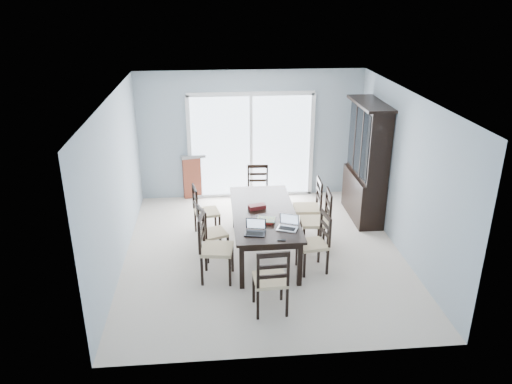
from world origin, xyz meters
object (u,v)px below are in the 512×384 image
Objects in this scene: chair_end_far at (258,184)px; china_hutch at (366,163)px; chair_right_far at (313,201)px; chair_left_mid at (208,227)px; game_box at (257,207)px; dining_table at (264,216)px; chair_left_near at (210,240)px; cell_phone at (282,240)px; laptop_silver at (287,226)px; chair_left_far at (201,206)px; chair_right_near at (319,236)px; chair_right_mid at (321,214)px; chair_end_near at (272,274)px; hot_tub at (216,162)px; laptop_dark at (255,231)px.

china_hutch is at bearing 171.57° from chair_end_far.
chair_right_far is (-1.10, -0.58, -0.46)m from china_hutch.
chair_left_mid reaches higher than game_box.
dining_table is 1.83× the size of chair_left_near.
cell_phone is (1.04, -0.94, 0.22)m from chair_left_mid.
chair_right_far is at bearing 134.50° from chair_end_far.
laptop_silver is (1.14, 0.03, 0.16)m from chair_left_near.
chair_left_far is at bearing -166.43° from chair_left_near.
chair_right_near is 0.78m from cell_phone.
chair_end_near is (-1.03, -1.76, -0.01)m from chair_right_mid.
chair_left_far is (-1.01, 0.73, -0.11)m from dining_table.
chair_right_mid is (-1.06, -1.14, -0.45)m from china_hutch.
laptop_silver is (0.22, -2.33, 0.24)m from chair_end_far.
chair_right_far reaches higher than chair_end_near.
hot_tub is at bearing 126.81° from laptop_silver.
china_hutch is at bearing 61.21° from cell_phone.
chair_right_near is (1.67, -0.52, 0.03)m from chair_left_mid.
laptop_dark is 0.50m from laptop_silver.
dining_table is 1.90× the size of chair_right_far.
chair_right_near is at bearing -69.08° from hot_tub.
chair_left_near is at bearing -17.30° from chair_left_mid.
laptop_dark is (0.80, -1.50, 0.23)m from chair_left_far.
chair_left_near is at bearing 129.52° from chair_right_far.
chair_right_near is at bearing -36.68° from dining_table.
chair_left_near reaches higher than chair_right_far.
chair_right_mid is at bearing 56.58° from chair_end_near.
game_box is (-0.24, 1.12, 0.03)m from cell_phone.
chair_left_far is 0.99× the size of chair_right_near.
chair_right_mid is (0.19, 0.69, 0.05)m from chair_right_near.
chair_right_mid is at bearing 61.56° from chair_left_far.
chair_end_far is at bearing 102.83° from cell_phone.
chair_left_mid reaches higher than laptop_dark.
chair_end_near reaches higher than laptop_silver.
chair_end_near reaches higher than chair_right_near.
cell_phone is at bearing -77.65° from game_box.
china_hutch reaches higher than chair_left_mid.
chair_right_mid is at bearing 6.55° from dining_table.
chair_right_near reaches higher than cell_phone.
chair_end_far is at bearing 43.05° from chair_right_far.
dining_table is at bearing -77.82° from hot_tub.
chair_left_mid is at bearing -92.93° from hot_tub.
chair_end_far is (1.07, 0.95, -0.00)m from chair_left_far.
chair_end_far is (0.95, 1.73, 0.02)m from chair_left_mid.
game_box is (-0.87, 0.70, 0.21)m from chair_right_near.
chair_end_near is 1.78m from game_box.
chair_end_far is 9.11× the size of cell_phone.
chair_end_far is at bearing 32.96° from chair_right_mid.
hot_tub is at bearing 30.69° from chair_right_mid.
chair_left_near is 1.07m from cell_phone.
chair_right_near is (1.78, -1.30, 0.00)m from chair_left_far.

